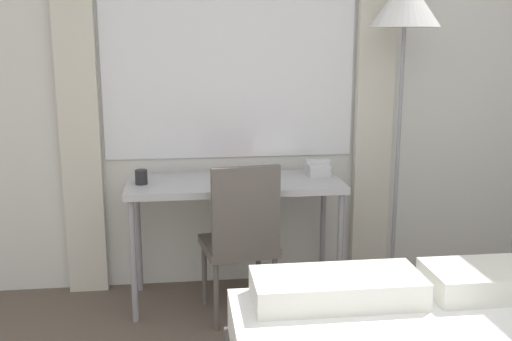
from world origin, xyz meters
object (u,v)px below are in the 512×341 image
at_px(telephone, 318,168).
at_px(mug, 141,177).
at_px(desk, 235,192).
at_px(standing_lamp, 405,18).
at_px(book, 242,178).
at_px(desk_chair, 241,235).

xyz_separation_m(telephone, mug, (-1.08, -0.11, 0.00)).
height_order(desk, telephone, telephone).
relative_size(standing_lamp, book, 5.95).
distance_m(desk, mug, 0.56).
height_order(desk, standing_lamp, standing_lamp).
height_order(desk, mug, mug).
bearing_deg(desk_chair, desk, 83.63).
bearing_deg(desk, standing_lamp, -0.43).
distance_m(desk, telephone, 0.55).
relative_size(desk_chair, book, 2.83).
distance_m(desk, standing_lamp, 1.43).
xyz_separation_m(standing_lamp, telephone, (-0.47, 0.10, -0.91)).
bearing_deg(standing_lamp, mug, -179.75).
height_order(standing_lamp, book, standing_lamp).
relative_size(desk, mug, 15.13).
bearing_deg(standing_lamp, desk_chair, -165.54).
bearing_deg(desk, desk_chair, -87.57).
bearing_deg(desk_chair, standing_lamp, 5.65).
relative_size(desk_chair, mug, 11.01).
distance_m(standing_lamp, book, 1.34).
height_order(telephone, mug, telephone).
distance_m(standing_lamp, mug, 1.80).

